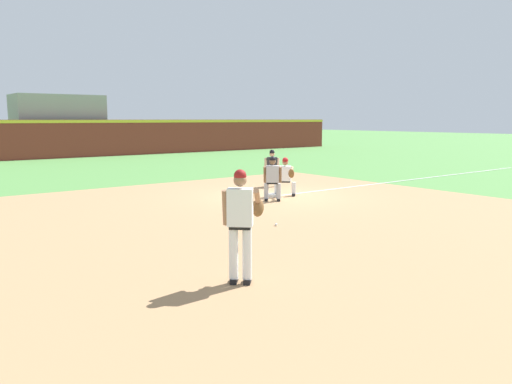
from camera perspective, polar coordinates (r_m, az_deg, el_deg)
The scene contains 11 objects.
ground_plane at distance 17.16m, azimuth 1.97°, elevation -0.52°, with size 160.00×160.00×0.00m, color #518942.
infield_dirt_patch at distance 12.63m, azimuth 0.76°, elevation -3.71°, with size 18.00×18.00×0.01m, color #A87F56.
foul_line_stripe at distance 23.38m, azimuth 18.15°, elevation 1.46°, with size 16.86×0.10×0.00m, color white.
first_base_bag at distance 17.15m, azimuth 1.97°, elevation -0.38°, with size 0.38×0.38×0.09m, color white.
baseball at distance 12.45m, azimuth 2.30°, elevation -3.74°, with size 0.07×0.07×0.07m, color white.
pitcher at distance 7.97m, azimuth -1.67°, elevation -3.13°, with size 0.85×0.55×1.86m.
first_baseman at distance 17.18m, azimuth 3.40°, elevation 1.94°, with size 0.73×1.08×1.34m.
baserunner at distance 16.08m, azimuth 1.90°, elevation 1.73°, with size 0.68×0.66×1.46m.
umpire at distance 19.60m, azimuth 1.84°, elevation 2.92°, with size 0.68×0.66×1.46m.
outfield_wall at distance 36.73m, azimuth -20.47°, elevation 5.86°, with size 48.00×0.54×2.60m.
stadium_seating_block at distance 39.09m, azimuth -21.60°, elevation 7.11°, with size 6.01×3.35×4.35m.
Camera 1 is at (-10.76, -13.10, 2.64)m, focal length 35.00 mm.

